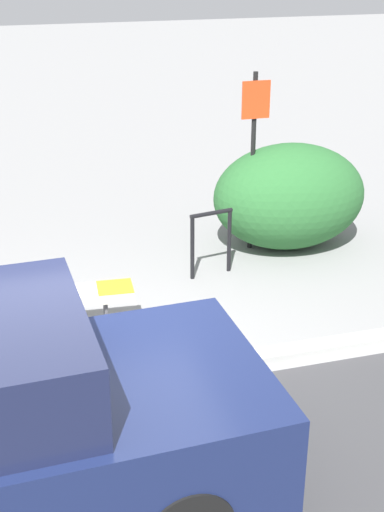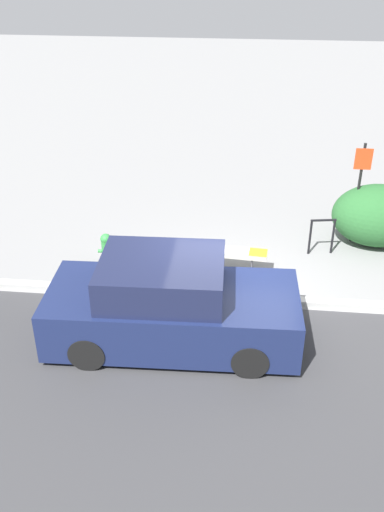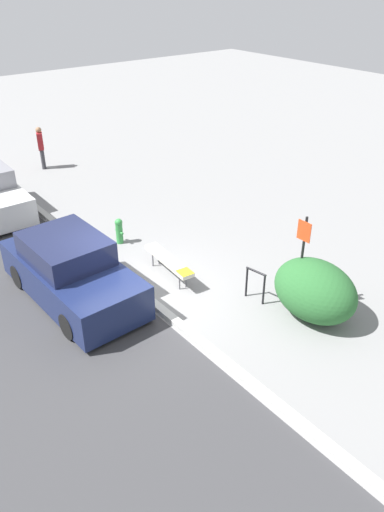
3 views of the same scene
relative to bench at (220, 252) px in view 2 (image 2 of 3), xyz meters
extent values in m
plane|color=gray|center=(0.34, -1.06, -0.47)|extent=(60.00, 60.00, 0.00)
cube|color=#B7B7B2|center=(0.34, -1.06, -0.40)|extent=(60.00, 0.20, 0.13)
cylinder|color=#515156|center=(-0.68, -0.04, -0.25)|extent=(0.04, 0.04, 0.42)
cylinder|color=#515156|center=(0.65, -0.15, -0.25)|extent=(0.04, 0.04, 0.42)
cylinder|color=#515156|center=(-0.67, 0.15, -0.25)|extent=(0.04, 0.04, 0.42)
cylinder|color=#515156|center=(0.66, 0.04, -0.25)|extent=(0.04, 0.04, 0.42)
cube|color=beige|center=(-0.01, 0.00, 0.01)|extent=(1.93, 0.49, 0.10)
cube|color=yellow|center=(0.76, -0.06, 0.06)|extent=(0.39, 0.36, 0.01)
cylinder|color=black|center=(1.87, 0.95, -0.07)|extent=(0.05, 0.05, 0.80)
cylinder|color=black|center=(2.37, 1.04, -0.07)|extent=(0.05, 0.05, 0.80)
cylinder|color=black|center=(2.12, 0.99, 0.33)|extent=(0.55, 0.14, 0.05)
cylinder|color=black|center=(2.87, 1.65, 0.68)|extent=(0.06, 0.06, 2.30)
cube|color=red|center=(2.87, 1.61, 1.50)|extent=(0.36, 0.02, 0.46)
cylinder|color=#338C3F|center=(-2.36, -0.06, -0.17)|extent=(0.20, 0.20, 0.60)
sphere|color=#338C3F|center=(-2.36, -0.06, 0.19)|extent=(0.22, 0.22, 0.22)
cylinder|color=#338C3F|center=(-2.50, -0.06, -0.11)|extent=(0.08, 0.07, 0.07)
cylinder|color=#338C3F|center=(-2.22, -0.06, -0.11)|extent=(0.08, 0.07, 0.07)
ellipsoid|color=#28602D|center=(3.38, 1.60, 0.22)|extent=(2.03, 1.50, 1.37)
cylinder|color=black|center=(0.61, -1.48, -0.17)|extent=(0.61, 0.20, 0.60)
cylinder|color=black|center=(0.67, -3.12, -0.17)|extent=(0.61, 0.20, 0.60)
cylinder|color=black|center=(-1.98, -1.57, -0.17)|extent=(0.61, 0.20, 0.60)
cylinder|color=black|center=(-1.92, -3.21, -0.17)|extent=(0.61, 0.20, 0.60)
cube|color=#19234C|center=(-0.65, -2.35, 0.07)|extent=(4.23, 1.93, 0.87)
cube|color=#1A203E|center=(-0.82, -2.35, 0.80)|extent=(2.06, 1.67, 0.61)
camera|label=1|loc=(-0.28, -6.50, 3.32)|focal=50.00mm
camera|label=2|loc=(0.50, -10.09, 5.70)|focal=40.00mm
camera|label=3|loc=(8.95, -6.27, 6.50)|focal=35.00mm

